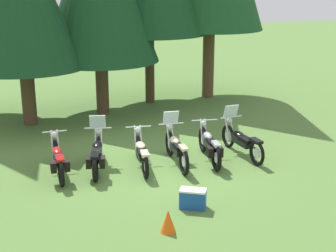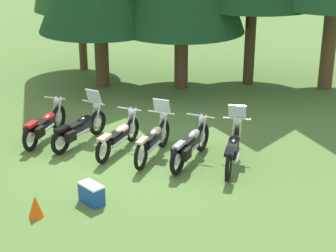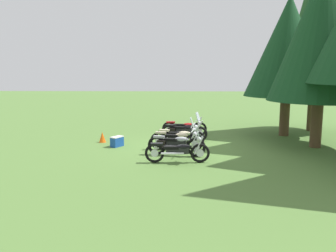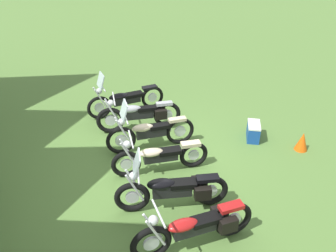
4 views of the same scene
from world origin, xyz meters
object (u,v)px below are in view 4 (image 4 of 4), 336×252
object	(u,v)px
motorcycle_1	(173,189)
motorcycle_5	(125,99)
motorcycle_2	(160,156)
traffic_cone	(302,141)
motorcycle_3	(150,132)
picnic_cooler	(253,131)
motorcycle_0	(196,227)
motorcycle_4	(140,114)

from	to	relation	value
motorcycle_1	motorcycle_5	xyz separation A→B (m)	(4.17, -0.25, 0.00)
motorcycle_2	traffic_cone	world-z (taller)	motorcycle_2
motorcycle_1	motorcycle_2	bearing A→B (deg)	-83.24
motorcycle_3	traffic_cone	size ratio (longest dim) A/B	4.68
motorcycle_2	picnic_cooler	distance (m)	2.79
motorcycle_2	motorcycle_0	bearing A→B (deg)	94.53
traffic_cone	motorcycle_2	bearing A→B (deg)	81.73
motorcycle_0	picnic_cooler	world-z (taller)	motorcycle_0
motorcycle_2	picnic_cooler	bearing A→B (deg)	-163.21
motorcycle_4	motorcycle_3	bearing A→B (deg)	95.40
motorcycle_2	traffic_cone	xyz separation A→B (m)	(-0.52, -3.59, -0.18)
motorcycle_0	traffic_cone	distance (m)	4.13
motorcycle_2	traffic_cone	bearing A→B (deg)	-179.01
traffic_cone	motorcycle_3	bearing A→B (deg)	66.87
motorcycle_1	motorcycle_3	bearing A→B (deg)	-82.19
motorcycle_3	motorcycle_5	bearing A→B (deg)	-83.51
motorcycle_4	picnic_cooler	bearing A→B (deg)	158.78
picnic_cooler	traffic_cone	size ratio (longest dim) A/B	1.38
traffic_cone	motorcycle_1	bearing A→B (deg)	99.89
motorcycle_4	traffic_cone	distance (m)	4.20
motorcycle_1	motorcycle_5	size ratio (longest dim) A/B	0.94
motorcycle_4	motorcycle_2	bearing A→B (deg)	94.70
motorcycle_2	motorcycle_4	bearing A→B (deg)	-86.31
motorcycle_2	motorcycle_3	size ratio (longest dim) A/B	0.98
picnic_cooler	motorcycle_0	bearing A→B (deg)	131.12
motorcycle_2	motorcycle_3	world-z (taller)	motorcycle_3
motorcycle_2	picnic_cooler	size ratio (longest dim) A/B	3.35
motorcycle_2	traffic_cone	size ratio (longest dim) A/B	4.60
motorcycle_5	traffic_cone	world-z (taller)	motorcycle_5
motorcycle_3	motorcycle_4	distance (m)	0.97
motorcycle_5	motorcycle_2	bearing A→B (deg)	86.47
motorcycle_3	picnic_cooler	world-z (taller)	motorcycle_3
motorcycle_4	motorcycle_1	bearing A→B (deg)	93.54
motorcycle_2	motorcycle_3	distance (m)	0.97
motorcycle_1	motorcycle_0	bearing A→B (deg)	105.20
motorcycle_2	motorcycle_3	bearing A→B (deg)	-87.01
motorcycle_0	motorcycle_2	xyz separation A→B (m)	(2.20, -0.18, -0.02)
motorcycle_1	picnic_cooler	distance (m)	3.32
motorcycle_0	motorcycle_5	distance (m)	5.20
motorcycle_3	picnic_cooler	xyz separation A→B (m)	(-0.60, -2.65, -0.25)
motorcycle_5	motorcycle_0	bearing A→B (deg)	85.06
motorcycle_4	motorcycle_0	bearing A→B (deg)	95.15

